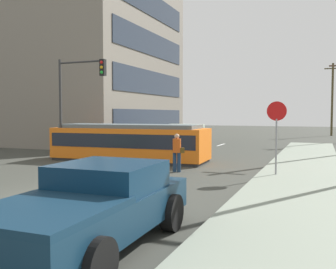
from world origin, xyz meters
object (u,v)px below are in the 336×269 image
object	(u,v)px
traffic_light_mast	(77,90)
utility_pole_distant	(332,98)
city_bus	(175,137)
pedestrian_crossing	(177,150)
pickup_truck_parked	(95,206)
parked_sedan_mid	(111,142)
stop_sign	(277,122)
streetcar_tram	(129,142)

from	to	relation	value
traffic_light_mast	utility_pole_distant	world-z (taller)	utility_pole_distant
city_bus	pedestrian_crossing	world-z (taller)	city_bus
pickup_truck_parked	city_bus	bearing A→B (deg)	106.33
parked_sedan_mid	utility_pole_distant	distance (m)	29.09
pickup_truck_parked	stop_sign	world-z (taller)	stop_sign
pickup_truck_parked	parked_sedan_mid	world-z (taller)	pickup_truck_parked
pickup_truck_parked	parked_sedan_mid	size ratio (longest dim) A/B	1.16
pickup_truck_parked	traffic_light_mast	world-z (taller)	traffic_light_mast
city_bus	stop_sign	world-z (taller)	stop_sign
streetcar_tram	pedestrian_crossing	size ratio (longest dim) A/B	5.10
pickup_truck_parked	utility_pole_distant	world-z (taller)	utility_pole_distant
parked_sedan_mid	pickup_truck_parked	bearing A→B (deg)	-60.13
streetcar_tram	city_bus	size ratio (longest dim) A/B	1.47
pickup_truck_parked	pedestrian_crossing	bearing A→B (deg)	101.38
streetcar_tram	traffic_light_mast	bearing A→B (deg)	-153.85
city_bus	parked_sedan_mid	world-z (taller)	city_bus
pickup_truck_parked	stop_sign	bearing A→B (deg)	76.08
pedestrian_crossing	stop_sign	bearing A→B (deg)	0.97
streetcar_tram	utility_pole_distant	size ratio (longest dim) A/B	1.03
pickup_truck_parked	utility_pole_distant	bearing A→B (deg)	83.02
city_bus	pickup_truck_parked	size ratio (longest dim) A/B	1.15
city_bus	stop_sign	distance (m)	10.65
city_bus	pickup_truck_parked	xyz separation A→B (m)	(4.97, -16.97, -0.24)
city_bus	pedestrian_crossing	size ratio (longest dim) A/B	3.47
city_bus	pedestrian_crossing	xyz separation A→B (m)	(3.12, -7.75, -0.09)
pickup_truck_parked	traffic_light_mast	size ratio (longest dim) A/B	0.92
pickup_truck_parked	streetcar_tram	bearing A→B (deg)	115.26
pedestrian_crossing	parked_sedan_mid	bearing A→B (deg)	137.57
streetcar_tram	parked_sedan_mid	size ratio (longest dim) A/B	1.96
pedestrian_crossing	parked_sedan_mid	size ratio (longest dim) A/B	0.38
parked_sedan_mid	traffic_light_mast	world-z (taller)	traffic_light_mast
pedestrian_crossing	pickup_truck_parked	distance (m)	9.41
parked_sedan_mid	utility_pole_distant	xyz separation A→B (m)	(14.12, 25.17, 3.70)
city_bus	utility_pole_distant	size ratio (longest dim) A/B	0.70
traffic_light_mast	stop_sign	bearing A→B (deg)	-7.56
streetcar_tram	city_bus	world-z (taller)	streetcar_tram
streetcar_tram	utility_pole_distant	bearing A→B (deg)	69.97
parked_sedan_mid	stop_sign	xyz separation A→B (m)	(11.40, -6.55, 1.57)
streetcar_tram	pedestrian_crossing	bearing A→B (deg)	-35.34
parked_sedan_mid	city_bus	bearing A→B (deg)	15.37
streetcar_tram	parked_sedan_mid	bearing A→B (deg)	131.41
traffic_light_mast	utility_pole_distant	bearing A→B (deg)	66.66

